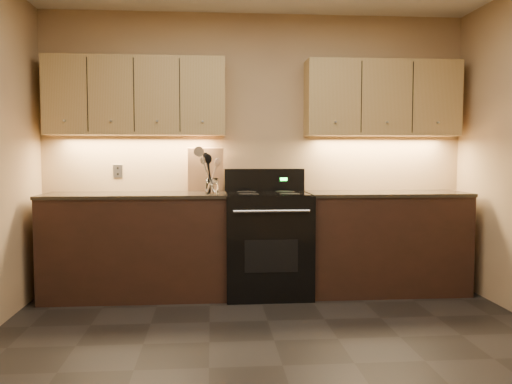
{
  "coord_description": "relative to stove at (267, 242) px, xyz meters",
  "views": [
    {
      "loc": [
        -0.42,
        -3.17,
        1.28
      ],
      "look_at": [
        -0.04,
        1.45,
        0.95
      ],
      "focal_mm": 38.0,
      "sensor_mm": 36.0,
      "label": 1
    }
  ],
  "objects": [
    {
      "name": "utensil_crock",
      "position": [
        -0.5,
        -0.08,
        0.51
      ],
      "size": [
        0.12,
        0.12,
        0.14
      ],
      "color": "white",
      "rests_on": "counter_left"
    },
    {
      "name": "black_turner",
      "position": [
        -0.49,
        -0.1,
        0.65
      ],
      "size": [
        0.18,
        0.19,
        0.39
      ],
      "primitive_type": null,
      "rotation": [
        -0.3,
        -0.11,
        0.41
      ],
      "color": "black",
      "rests_on": "utensil_crock"
    },
    {
      "name": "wooden_spoon",
      "position": [
        -0.54,
        -0.09,
        0.62
      ],
      "size": [
        0.16,
        0.13,
        0.31
      ],
      "primitive_type": null,
      "rotation": [
        -0.12,
        0.35,
        0.24
      ],
      "color": "tan",
      "rests_on": "utensil_crock"
    },
    {
      "name": "counter_left",
      "position": [
        -1.18,
        0.02,
        -0.01
      ],
      "size": [
        1.62,
        0.62,
        0.93
      ],
      "color": "black",
      "rests_on": "ground"
    },
    {
      "name": "cutting_board",
      "position": [
        -0.56,
        0.26,
        0.65
      ],
      "size": [
        0.34,
        0.15,
        0.41
      ],
      "primitive_type": "cube",
      "rotation": [
        0.25,
        0.0,
        0.07
      ],
      "color": "tan",
      "rests_on": "counter_left"
    },
    {
      "name": "upper_cab_left",
      "position": [
        -1.18,
        0.17,
        1.32
      ],
      "size": [
        1.6,
        0.3,
        0.7
      ],
      "primitive_type": "cube",
      "color": "tan",
      "rests_on": "wall_back"
    },
    {
      "name": "upper_cab_right",
      "position": [
        1.1,
        0.17,
        1.32
      ],
      "size": [
        1.44,
        0.3,
        0.7
      ],
      "primitive_type": "cube",
      "color": "tan",
      "rests_on": "wall_back"
    },
    {
      "name": "stove",
      "position": [
        0.0,
        0.0,
        0.0
      ],
      "size": [
        0.76,
        0.68,
        1.14
      ],
      "color": "black",
      "rests_on": "ground"
    },
    {
      "name": "floor",
      "position": [
        -0.08,
        -1.68,
        -0.48
      ],
      "size": [
        4.0,
        4.0,
        0.0
      ],
      "primitive_type": "plane",
      "color": "black",
      "rests_on": "ground"
    },
    {
      "name": "counter_right",
      "position": [
        1.1,
        0.02,
        -0.01
      ],
      "size": [
        1.46,
        0.62,
        0.93
      ],
      "color": "black",
      "rests_on": "ground"
    },
    {
      "name": "wall_back",
      "position": [
        -0.08,
        0.32,
        0.82
      ],
      "size": [
        4.0,
        0.04,
        2.6
      ],
      "primitive_type": "cube",
      "color": "tan",
      "rests_on": "ground"
    },
    {
      "name": "outlet_plate",
      "position": [
        -1.38,
        0.31,
        0.64
      ],
      "size": [
        0.08,
        0.01,
        0.12
      ],
      "primitive_type": "cube",
      "color": "#B2B5BA",
      "rests_on": "wall_back"
    },
    {
      "name": "steel_skimmer",
      "position": [
        -0.48,
        -0.1,
        0.67
      ],
      "size": [
        0.23,
        0.11,
        0.41
      ],
      "primitive_type": null,
      "rotation": [
        -0.06,
        -0.35,
        0.14
      ],
      "color": "silver",
      "rests_on": "utensil_crock"
    },
    {
      "name": "steel_spatula",
      "position": [
        -0.48,
        -0.07,
        0.63
      ],
      "size": [
        0.2,
        0.11,
        0.34
      ],
      "primitive_type": null,
      "rotation": [
        -0.0,
        -0.33,
        -0.16
      ],
      "color": "silver",
      "rests_on": "utensil_crock"
    },
    {
      "name": "black_spoon",
      "position": [
        -0.51,
        -0.05,
        0.64
      ],
      "size": [
        0.08,
        0.15,
        0.34
      ],
      "primitive_type": null,
      "rotation": [
        0.28,
        -0.05,
        -0.05
      ],
      "color": "black",
      "rests_on": "utensil_crock"
    }
  ]
}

